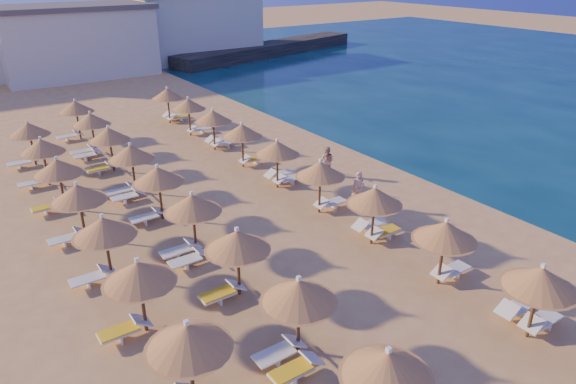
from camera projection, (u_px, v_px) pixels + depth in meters
ground at (322, 259)px, 21.35m from camera, size 220.00×220.00×0.00m
jetty at (270, 49)px, 67.74m from camera, size 30.04×11.43×1.50m
hotel_blocks at (85, 37)px, 56.28m from camera, size 44.29×12.09×8.10m
parasol_row_east at (320, 170)px, 24.39m from camera, size 2.41×39.66×2.80m
parasol_row_west at (192, 204)px, 20.96m from camera, size 2.41×39.66×2.80m
parasol_row_inland at (90, 210)px, 20.50m from camera, size 2.41×28.48×2.80m
loungers at (232, 230)px, 22.93m from camera, size 13.32×38.80×0.66m
beachgoer_b at (327, 162)px, 29.11m from camera, size 0.92×1.04×1.79m
beachgoer_a at (358, 190)px, 25.36m from camera, size 0.68×0.82×1.92m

